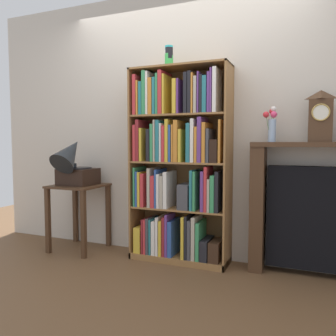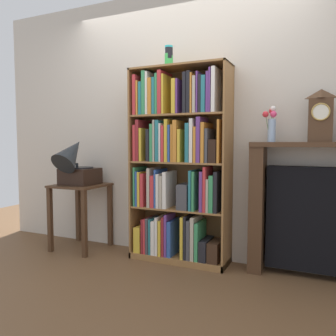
% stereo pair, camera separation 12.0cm
% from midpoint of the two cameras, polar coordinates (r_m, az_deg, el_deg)
% --- Properties ---
extents(ground_plane, '(7.73, 6.40, 0.02)m').
position_cam_midpoint_polar(ground_plane, '(3.35, 0.16, -15.87)').
color(ground_plane, brown).
extents(wall_back, '(4.73, 0.08, 2.65)m').
position_cam_midpoint_polar(wall_back, '(3.44, 3.02, 7.29)').
color(wall_back, beige).
rests_on(wall_back, ground).
extents(bookshelf, '(0.95, 0.33, 1.85)m').
position_cam_midpoint_polar(bookshelf, '(3.27, 0.65, -0.23)').
color(bookshelf, olive).
rests_on(bookshelf, ground).
extents(cup_stack, '(0.08, 0.08, 0.19)m').
position_cam_midpoint_polar(cup_stack, '(3.36, -0.91, 18.10)').
color(cup_stack, green).
rests_on(cup_stack, bookshelf).
extents(side_table_left, '(0.51, 0.51, 0.70)m').
position_cam_midpoint_polar(side_table_left, '(3.79, -15.53, -5.36)').
color(side_table_left, '#472D1C').
rests_on(side_table_left, ground).
extents(gramophone, '(0.35, 0.51, 0.56)m').
position_cam_midpoint_polar(gramophone, '(3.69, -16.33, 0.66)').
color(gramophone, black).
rests_on(gramophone, side_table_left).
extents(fireplace_mantel, '(1.10, 0.25, 1.15)m').
position_cam_midpoint_polar(fireplace_mantel, '(3.15, 22.59, -6.71)').
color(fireplace_mantel, '#472D1C').
rests_on(fireplace_mantel, ground).
extents(mantel_clock, '(0.18, 0.13, 0.42)m').
position_cam_midpoint_polar(mantel_clock, '(3.08, 23.05, 7.98)').
color(mantel_clock, '#472D1C').
rests_on(mantel_clock, fireplace_mantel).
extents(flower_vase, '(0.12, 0.10, 0.31)m').
position_cam_midpoint_polar(flower_vase, '(3.10, 15.83, 7.08)').
color(flower_vase, '#99B2D1').
rests_on(flower_vase, fireplace_mantel).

